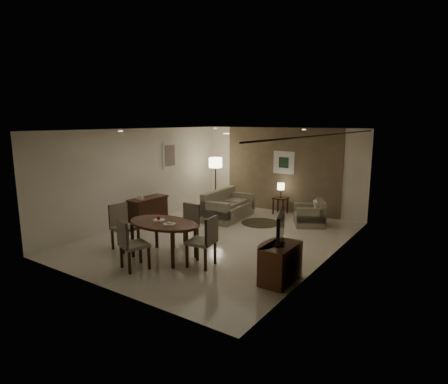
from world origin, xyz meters
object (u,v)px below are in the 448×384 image
Objects in this scene: sofa at (229,205)px; chair_far at (185,226)px; tv_cabinet at (281,263)px; chair_left at (125,227)px; chair_right at (201,241)px; console_desk at (148,210)px; chair_near at (135,244)px; floor_lamp at (216,183)px; armchair at (309,213)px; dining_table at (164,240)px; side_table at (280,206)px.

chair_far is at bearing -172.23° from sofa.
chair_far reaches higher than tv_cabinet.
chair_left is 2.06m from chair_right.
console_desk is 0.67× the size of sofa.
chair_near is 1.02× the size of chair_far.
chair_near is 0.98× the size of chair_left.
chair_far is 3.99m from floor_lamp.
sofa reaches higher than armchair.
sofa reaches higher than tv_cabinet.
console_desk reaches higher than armchair.
side_table is (0.41, 4.89, -0.12)m from dining_table.
console_desk is 2.69m from floor_lamp.
dining_table is at bearing -68.34° from floor_lamp.
sofa is 1.04× the size of floor_lamp.
chair_far is 1.37m from chair_left.
chair_near is at bearing -58.16° from chair_right.
tv_cabinet is at bearing -11.76° from chair_far.
chair_near is at bearing -48.28° from armchair.
dining_table is at bearing -94.79° from side_table.
console_desk is 2.44m from chair_far.
chair_near is 1.56m from chair_far.
tv_cabinet is 0.89× the size of chair_near.
side_table is at bearing -75.19° from chair_near.
chair_right is at bearing -83.47° from side_table.
floor_lamp reaches higher than chair_far.
sofa is 2.16× the size of armchair.
chair_left is at bearing -81.78° from floor_lamp.
chair_far reaches higher than side_table.
tv_cabinet is 2.64m from dining_table.
sofa is 3.33× the size of side_table.
chair_far is at bearing 169.51° from tv_cabinet.
chair_left reaches higher than side_table.
chair_left reaches higher than armchair.
sofa is at bearing 101.19° from chair_far.
dining_table is at bearing -51.06° from armchair.
dining_table reaches higher than tv_cabinet.
side_table is at bearing -42.13° from sofa.
chair_far reaches higher than dining_table.
chair_left is 0.58× the size of sofa.
side_table is at bearing 178.02° from chair_right.
tv_cabinet is at bearing 88.95° from chair_right.
chair_right reaches higher than console_desk.
armchair is 1.45m from side_table.
armchair is at bearing 62.01° from chair_far.
chair_right is 1.95× the size of side_table.
chair_left is at bearing -173.90° from tv_cabinet.
tv_cabinet is at bearing -15.28° from armchair.
dining_table is at bearing -173.91° from tv_cabinet.
chair_near reaches higher than armchair.
console_desk is 1.20× the size of chair_far.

